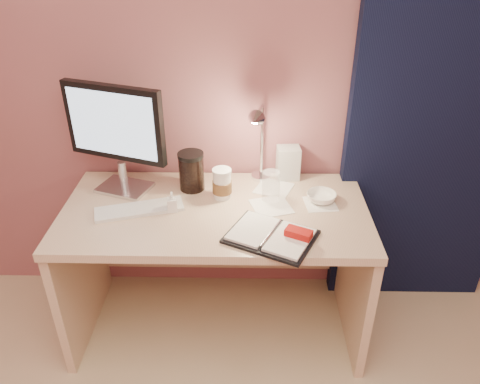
{
  "coord_description": "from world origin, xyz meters",
  "views": [
    {
      "loc": [
        0.15,
        -0.42,
        1.88
      ],
      "look_at": [
        0.12,
        1.33,
        0.85
      ],
      "focal_mm": 35.0,
      "sensor_mm": 36.0,
      "label": 1
    }
  ],
  "objects_px": {
    "planner": "(273,236)",
    "product_box": "(288,163)",
    "bowl": "(321,197)",
    "clear_cup": "(271,186)",
    "dark_jar": "(192,173)",
    "desk": "(217,239)",
    "coffee_cup": "(222,184)",
    "keyboard": "(139,209)",
    "lotion_bottle": "(172,202)",
    "desk_lamp": "(267,139)",
    "monitor": "(117,130)"
  },
  "relations": [
    {
      "from": "clear_cup",
      "to": "monitor",
      "type": "bearing_deg",
      "value": 173.37
    },
    {
      "from": "coffee_cup",
      "to": "lotion_bottle",
      "type": "relative_size",
      "value": 1.54
    },
    {
      "from": "desk",
      "to": "bowl",
      "type": "relative_size",
      "value": 10.21
    },
    {
      "from": "product_box",
      "to": "bowl",
      "type": "bearing_deg",
      "value": -62.61
    },
    {
      "from": "coffee_cup",
      "to": "dark_jar",
      "type": "height_order",
      "value": "dark_jar"
    },
    {
      "from": "keyboard",
      "to": "lotion_bottle",
      "type": "bearing_deg",
      "value": -16.08
    },
    {
      "from": "coffee_cup",
      "to": "clear_cup",
      "type": "xyz_separation_m",
      "value": [
        0.23,
        -0.02,
        0.0
      ]
    },
    {
      "from": "desk",
      "to": "desk_lamp",
      "type": "height_order",
      "value": "desk_lamp"
    },
    {
      "from": "lotion_bottle",
      "to": "monitor",
      "type": "bearing_deg",
      "value": 144.15
    },
    {
      "from": "bowl",
      "to": "dark_jar",
      "type": "distance_m",
      "value": 0.63
    },
    {
      "from": "desk",
      "to": "planner",
      "type": "distance_m",
      "value": 0.46
    },
    {
      "from": "bowl",
      "to": "lotion_bottle",
      "type": "distance_m",
      "value": 0.69
    },
    {
      "from": "monitor",
      "to": "coffee_cup",
      "type": "relative_size",
      "value": 3.56
    },
    {
      "from": "desk",
      "to": "product_box",
      "type": "bearing_deg",
      "value": 33.4
    },
    {
      "from": "bowl",
      "to": "product_box",
      "type": "distance_m",
      "value": 0.28
    },
    {
      "from": "keyboard",
      "to": "clear_cup",
      "type": "xyz_separation_m",
      "value": [
        0.6,
        0.11,
        0.06
      ]
    },
    {
      "from": "desk",
      "to": "desk_lamp",
      "type": "bearing_deg",
      "value": 27.55
    },
    {
      "from": "coffee_cup",
      "to": "product_box",
      "type": "xyz_separation_m",
      "value": [
        0.32,
        0.2,
        0.02
      ]
    },
    {
      "from": "coffee_cup",
      "to": "desk",
      "type": "bearing_deg",
      "value": -131.39
    },
    {
      "from": "clear_cup",
      "to": "desk_lamp",
      "type": "bearing_deg",
      "value": 99.18
    },
    {
      "from": "dark_jar",
      "to": "desk_lamp",
      "type": "bearing_deg",
      "value": 1.97
    },
    {
      "from": "clear_cup",
      "to": "desk",
      "type": "bearing_deg",
      "value": -176.88
    },
    {
      "from": "monitor",
      "to": "lotion_bottle",
      "type": "bearing_deg",
      "value": -16.1
    },
    {
      "from": "coffee_cup",
      "to": "monitor",
      "type": "bearing_deg",
      "value": 172.37
    },
    {
      "from": "coffee_cup",
      "to": "planner",
      "type": "bearing_deg",
      "value": -55.17
    },
    {
      "from": "desk",
      "to": "keyboard",
      "type": "bearing_deg",
      "value": -164.39
    },
    {
      "from": "desk",
      "to": "clear_cup",
      "type": "distance_m",
      "value": 0.39
    },
    {
      "from": "dark_jar",
      "to": "desk",
      "type": "bearing_deg",
      "value": -42.28
    },
    {
      "from": "bowl",
      "to": "planner",
      "type": "bearing_deg",
      "value": -128.55
    },
    {
      "from": "clear_cup",
      "to": "bowl",
      "type": "relative_size",
      "value": 1.06
    },
    {
      "from": "coffee_cup",
      "to": "product_box",
      "type": "relative_size",
      "value": 0.88
    },
    {
      "from": "clear_cup",
      "to": "product_box",
      "type": "bearing_deg",
      "value": 66.52
    },
    {
      "from": "product_box",
      "to": "desk_lamp",
      "type": "height_order",
      "value": "desk_lamp"
    },
    {
      "from": "keyboard",
      "to": "product_box",
      "type": "relative_size",
      "value": 2.33
    },
    {
      "from": "desk",
      "to": "desk_lamp",
      "type": "distance_m",
      "value": 0.56
    },
    {
      "from": "lotion_bottle",
      "to": "product_box",
      "type": "bearing_deg",
      "value": 30.98
    },
    {
      "from": "desk",
      "to": "bowl",
      "type": "bearing_deg",
      "value": 0.26
    },
    {
      "from": "desk_lamp",
      "to": "planner",
      "type": "bearing_deg",
      "value": -74.94
    },
    {
      "from": "desk",
      "to": "dark_jar",
      "type": "distance_m",
      "value": 0.35
    },
    {
      "from": "desk_lamp",
      "to": "keyboard",
      "type": "bearing_deg",
      "value": -146.6
    },
    {
      "from": "planner",
      "to": "clear_cup",
      "type": "height_order",
      "value": "clear_cup"
    },
    {
      "from": "planner",
      "to": "bowl",
      "type": "xyz_separation_m",
      "value": [
        0.24,
        0.3,
        0.01
      ]
    },
    {
      "from": "planner",
      "to": "product_box",
      "type": "relative_size",
      "value": 2.52
    },
    {
      "from": "keyboard",
      "to": "clear_cup",
      "type": "bearing_deg",
      "value": -6.52
    },
    {
      "from": "keyboard",
      "to": "product_box",
      "type": "height_order",
      "value": "product_box"
    },
    {
      "from": "clear_cup",
      "to": "dark_jar",
      "type": "distance_m",
      "value": 0.39
    },
    {
      "from": "product_box",
      "to": "coffee_cup",
      "type": "bearing_deg",
      "value": -152.89
    },
    {
      "from": "desk",
      "to": "keyboard",
      "type": "height_order",
      "value": "keyboard"
    },
    {
      "from": "product_box",
      "to": "desk_lamp",
      "type": "xyz_separation_m",
      "value": [
        -0.11,
        -0.11,
        0.18
      ]
    },
    {
      "from": "coffee_cup",
      "to": "lotion_bottle",
      "type": "height_order",
      "value": "coffee_cup"
    }
  ]
}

